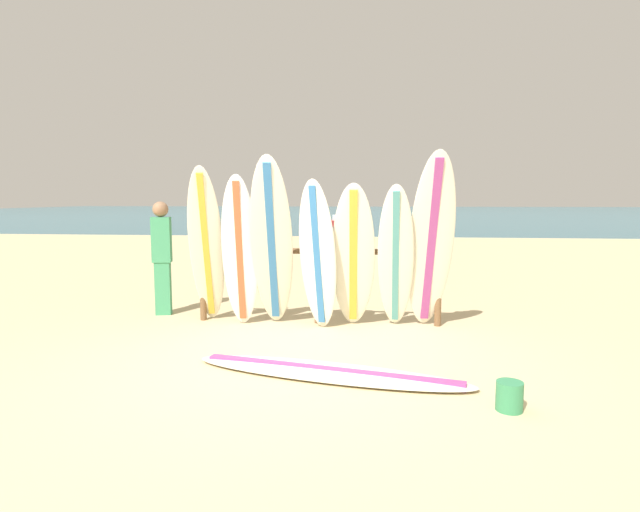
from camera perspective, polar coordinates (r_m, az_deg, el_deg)
name	(u,v)px	position (r m, az deg, el deg)	size (l,w,h in m)	color
ground_plane	(284,370)	(5.33, -4.09, -12.53)	(120.00, 120.00, 0.00)	#D3BC8C
ocean_water	(366,212)	(62.99, 5.15, 4.90)	(120.00, 80.00, 0.01)	teal
surfboard_rack	(318,269)	(7.05, -0.25, -1.42)	(3.39, 0.09, 1.16)	brown
surfboard_leaning_far_left	(206,247)	(7.04, -12.57, 0.97)	(0.61, 0.98, 2.15)	silver
surfboard_leaning_left	(240,252)	(6.86, -8.94, 0.45)	(0.53, 0.56, 2.04)	white
surfboard_leaning_center_left	(272,244)	(6.66, -5.41, 1.29)	(0.63, 1.05, 2.27)	silver
surfboard_leaning_center	(318,256)	(6.58, -0.26, -0.02)	(0.58, 0.61, 1.98)	white
surfboard_leaning_center_right	(353,257)	(6.65, 3.74, -0.17)	(0.58, 0.80, 1.93)	white
surfboard_leaning_right	(396,258)	(6.67, 8.44, -0.27)	(0.51, 0.86, 1.92)	white
surfboard_leaning_far_right	(431,243)	(6.68, 12.28, 1.39)	(0.64, 0.97, 2.32)	white
surfboard_lying_on_sand	(329,372)	(5.15, 0.99, -12.80)	(2.90, 1.19, 0.08)	silver
beachgoer_standing	(162,253)	(7.90, -17.22, 0.34)	(0.30, 0.23, 1.69)	#3F9966
small_boat_offshore	(340,222)	(31.22, 2.29, 3.78)	(2.18, 2.25, 0.71)	#B22D28
sand_bucket	(509,396)	(4.61, 20.39, -14.45)	(0.22, 0.22, 0.24)	#388C59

